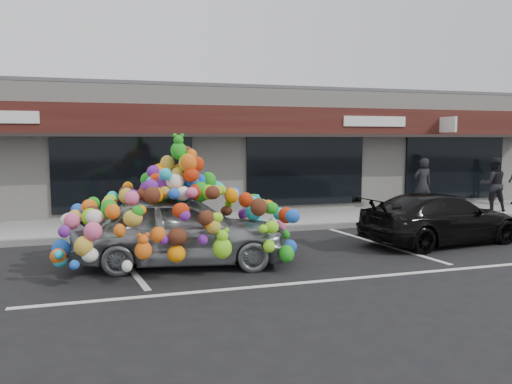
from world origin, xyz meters
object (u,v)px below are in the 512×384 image
object	(u,v)px
toy_car	(182,221)
pedestrian_b	(493,184)
black_sedan	(441,218)
pedestrian_a	(423,184)

from	to	relation	value
toy_car	pedestrian_b	xyz separation A→B (m)	(10.86, 3.62, 0.15)
toy_car	pedestrian_b	bearing A→B (deg)	-61.07
toy_car	black_sedan	xyz separation A→B (m)	(6.33, 0.28, -0.28)
pedestrian_b	black_sedan	bearing A→B (deg)	56.95
black_sedan	pedestrian_a	bearing A→B (deg)	-37.25
pedestrian_a	pedestrian_b	distance (m)	2.27
toy_car	pedestrian_a	bearing A→B (deg)	-52.31
black_sedan	toy_car	bearing A→B (deg)	85.18
black_sedan	pedestrian_b	xyz separation A→B (m)	(4.52, 3.34, 0.43)
black_sedan	pedestrian_b	bearing A→B (deg)	-60.86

